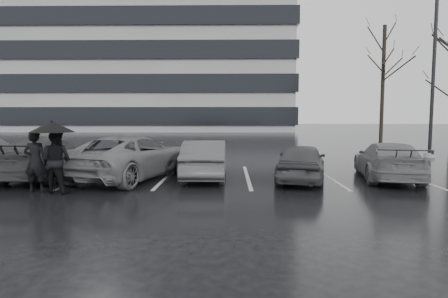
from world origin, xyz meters
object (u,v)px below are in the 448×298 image
Objects in this scene: pedestrian_left at (35,161)px; lamp_post at (434,68)px; car_main at (301,162)px; pedestrian_right at (56,161)px; tree_north at (383,85)px; car_west_b at (132,157)px; car_west_c at (49,158)px; car_east at (388,161)px; car_west_a at (205,159)px.

lamp_post is at bearing -150.99° from pedestrian_left.
pedestrian_right is at bearing 29.31° from car_main.
tree_north is at bearing -134.25° from pedestrian_left.
car_main is at bearing -153.35° from pedestrian_right.
car_west_b is 0.61× the size of tree_north.
car_west_b is at bearing -109.13° from pedestrian_right.
car_west_c is 22.96m from tree_north.
car_west_c is at bearing 10.22° from car_east.
lamp_post reaches higher than car_west_b.
pedestrian_left reaches higher than car_main.
tree_north is (17.19, 14.80, 3.57)m from car_west_c.
car_west_c is at bearing 17.77° from car_west_b.
car_main is at bearing -166.75° from car_west_b.
car_west_c is 2.86m from pedestrian_right.
car_east is (8.57, -0.12, -0.11)m from car_west_b.
car_west_a is 0.46× the size of tree_north.
car_west_c is 1.10× the size of car_east.
car_west_b reaches higher than car_west_a.
pedestrian_left reaches higher than car_west_c.
car_west_b reaches higher than car_main.
pedestrian_left is at bearing 27.69° from car_west_a.
car_west_a is at bearing 9.62° from car_east.
car_west_b is 15.36m from lamp_post.
pedestrian_left is 0.62m from pedestrian_right.
lamp_post is (15.49, 8.82, 3.58)m from pedestrian_left.
car_main is 2.11× the size of pedestrian_left.
pedestrian_right is (1.42, -2.47, 0.21)m from car_west_c.
tree_north is (14.33, 14.83, 3.52)m from car_west_b.
lamp_post is at bearing -96.06° from tree_north.
tree_north is at bearing 83.94° from lamp_post.
car_west_a is at bearing -149.56° from lamp_post.
car_east is at bearing -111.04° from tree_north.
car_west_b reaches higher than car_west_c.
car_east is (11.43, -0.15, -0.06)m from car_west_c.
pedestrian_right reaches higher than car_west_a.
car_west_b is at bearing 8.85° from car_main.
car_east is at bearing -158.41° from car_main.
tree_north reaches higher than pedestrian_left.
lamp_post is at bearing -137.74° from pedestrian_right.
car_west_a is at bearing 4.37° from car_main.
pedestrian_right is at bearing 24.04° from car_east.
car_west_a is 2.21× the size of pedestrian_right.
car_west_b is 2.96× the size of pedestrian_right.
lamp_post is (7.81, 6.97, 3.82)m from car_main.
car_west_c is 17.92m from lamp_post.
lamp_post is (4.86, 6.58, 3.82)m from car_east.
lamp_post is (14.87, 8.90, 3.56)m from pedestrian_right.
car_west_c is 2.54m from pedestrian_left.
car_west_b is 8.58m from car_east.
pedestrian_left reaches higher than car_west_a.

